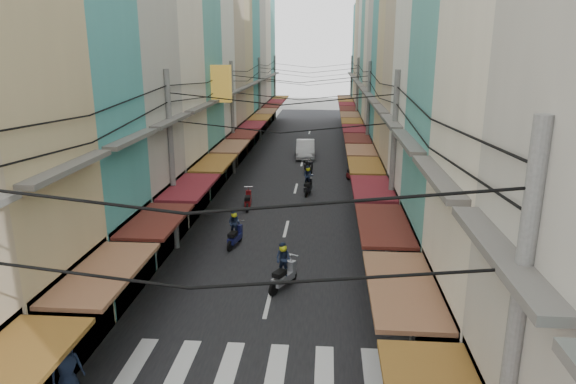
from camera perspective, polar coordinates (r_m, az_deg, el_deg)
The scene contains 15 objects.
ground at distance 21.15m, azimuth -1.56°, elevation -9.64°, with size 160.00×160.00×0.00m, color slate.
road at distance 40.10m, azimuth 1.43°, elevation 2.64°, with size 10.00×80.00×0.02m, color black.
sidewalk_left at distance 40.94m, azimuth -7.71°, elevation 2.80°, with size 3.00×80.00×0.06m, color gray.
sidewalk_right at distance 40.29m, azimuth 10.71°, elevation 2.46°, with size 3.00×80.00×0.06m, color gray.
crosswalk at distance 15.96m, azimuth -3.93°, elevation -18.75°, with size 7.55×2.40×0.01m.
building_row_left at distance 36.96m, azimuth -11.67°, elevation 16.49°, with size 7.80×67.67×23.70m.
building_row_right at distance 35.94m, azimuth 14.42°, elevation 15.78°, with size 7.80×68.98×22.59m.
utility_poles at distance 34.18m, azimuth 1.04°, elevation 11.54°, with size 10.20×66.13×8.20m.
white_car at distance 44.33m, azimuth 1.93°, elevation 3.88°, with size 5.19×2.04×1.83m, color #B9BABE.
bicycle at distance 19.03m, azimuth 19.42°, elevation -13.66°, with size 0.57×1.53×1.05m, color black.
moving_scooters at distance 28.56m, azimuth 0.26°, elevation -1.66°, with size 6.65×21.50×1.88m.
parked_scooters at distance 17.21m, azimuth 13.13°, elevation -14.66°, with size 12.94×12.32×1.00m.
pedestrians at distance 22.23m, azimuth -12.81°, elevation -5.71°, with size 11.64×20.41×2.25m.
market_umbrella at distance 17.01m, azimuth 16.92°, elevation -8.31°, with size 2.50×2.50×2.63m.
traffic_sign at distance 16.31m, azimuth 13.85°, elevation -9.55°, with size 0.10×0.66×3.02m.
Camera 1 is at (2.06, -19.01, 9.03)m, focal length 32.00 mm.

